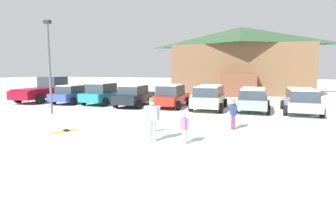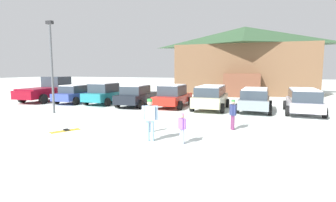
# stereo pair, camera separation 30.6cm
# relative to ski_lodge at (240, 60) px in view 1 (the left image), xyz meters

# --- Properties ---
(ground) EXTENTS (160.00, 160.00, 0.00)m
(ground) POSITION_rel_ski_lodge_xyz_m (-2.80, -26.32, -3.96)
(ground) COLOR silver
(ski_lodge) EXTENTS (16.00, 10.35, 7.82)m
(ski_lodge) POSITION_rel_ski_lodge_xyz_m (0.00, 0.00, 0.00)
(ski_lodge) COLOR brown
(ski_lodge) RESTS_ON ground
(parked_blue_hatchback) EXTENTS (2.28, 4.33, 1.52)m
(parked_blue_hatchback) POSITION_rel_ski_lodge_xyz_m (-12.49, -14.74, -3.18)
(parked_blue_hatchback) COLOR #344595
(parked_blue_hatchback) RESTS_ON ground
(parked_teal_hatchback) EXTENTS (2.24, 4.10, 1.73)m
(parked_teal_hatchback) POSITION_rel_ski_lodge_xyz_m (-9.76, -14.44, -3.10)
(parked_teal_hatchback) COLOR teal
(parked_teal_hatchback) RESTS_ON ground
(parked_black_sedan) EXTENTS (2.31, 4.57, 1.62)m
(parked_black_sedan) POSITION_rel_ski_lodge_xyz_m (-6.74, -14.69, -3.14)
(parked_black_sedan) COLOR black
(parked_black_sedan) RESTS_ON ground
(parked_red_sedan) EXTENTS (2.17, 4.47, 1.69)m
(parked_red_sedan) POSITION_rel_ski_lodge_xyz_m (-3.92, -14.23, -3.12)
(parked_red_sedan) COLOR red
(parked_red_sedan) RESTS_ON ground
(parked_beige_suv) EXTENTS (2.30, 4.52, 1.68)m
(parked_beige_suv) POSITION_rel_ski_lodge_xyz_m (-1.02, -14.49, -3.05)
(parked_beige_suv) COLOR #B2AE89
(parked_beige_suv) RESTS_ON ground
(parked_grey_wagon) EXTENTS (2.22, 4.27, 1.56)m
(parked_grey_wagon) POSITION_rel_ski_lodge_xyz_m (1.92, -14.32, -3.11)
(parked_grey_wagon) COLOR gray
(parked_grey_wagon) RESTS_ON ground
(parked_silver_wagon) EXTENTS (2.23, 4.63, 1.58)m
(parked_silver_wagon) POSITION_rel_ski_lodge_xyz_m (4.85, -14.16, -3.10)
(parked_silver_wagon) COLOR silver
(parked_silver_wagon) RESTS_ON ground
(pickup_truck) EXTENTS (2.71, 5.95, 2.15)m
(pickup_truck) POSITION_rel_ski_lodge_xyz_m (-15.72, -14.28, -2.96)
(pickup_truck) COLOR maroon
(pickup_truck) RESTS_ON ground
(skier_child_in_purple_jacket) EXTENTS (0.37, 0.30, 1.16)m
(skier_child_in_purple_jacket) POSITION_rel_ski_lodge_xyz_m (-0.30, -23.46, -3.30)
(skier_child_in_purple_jacket) COLOR #9EAAD4
(skier_child_in_purple_jacket) RESTS_ON ground
(skier_adult_in_blue_parka) EXTENTS (0.58, 0.37, 1.67)m
(skier_adult_in_blue_parka) POSITION_rel_ski_lodge_xyz_m (-1.57, -23.55, -3.02)
(skier_adult_in_blue_parka) COLOR #94BBCB
(skier_adult_in_blue_parka) RESTS_ON ground
(skier_child_in_pink_snowsuit) EXTENTS (0.29, 0.22, 0.89)m
(skier_child_in_pink_snowsuit) POSITION_rel_ski_lodge_xyz_m (-2.16, -22.16, -3.46)
(skier_child_in_pink_snowsuit) COLOR #313053
(skier_child_in_pink_snowsuit) RESTS_ON ground
(skier_teen_in_navy_coat) EXTENTS (0.34, 0.47, 1.41)m
(skier_teen_in_navy_coat) POSITION_rel_ski_lodge_xyz_m (1.20, -20.40, -3.16)
(skier_teen_in_navy_coat) COLOR #6F305B
(skier_teen_in_navy_coat) RESTS_ON ground
(pair_of_skis) EXTENTS (0.89, 1.29, 0.08)m
(pair_of_skis) POSITION_rel_ski_lodge_xyz_m (-5.89, -23.34, -3.94)
(pair_of_skis) COLOR gold
(pair_of_skis) RESTS_ON ground
(lamp_post) EXTENTS (0.44, 0.24, 5.79)m
(lamp_post) POSITION_rel_ski_lodge_xyz_m (-10.16, -19.60, -0.71)
(lamp_post) COLOR #515459
(lamp_post) RESTS_ON ground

